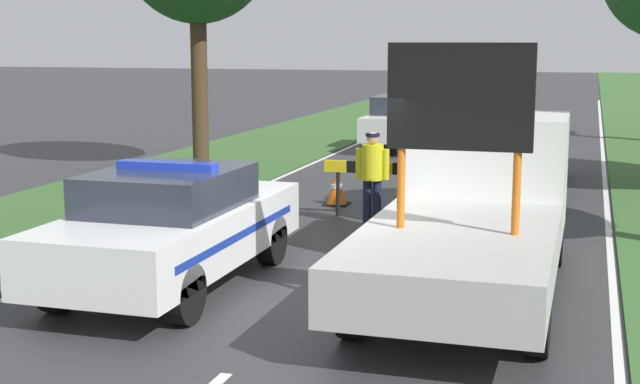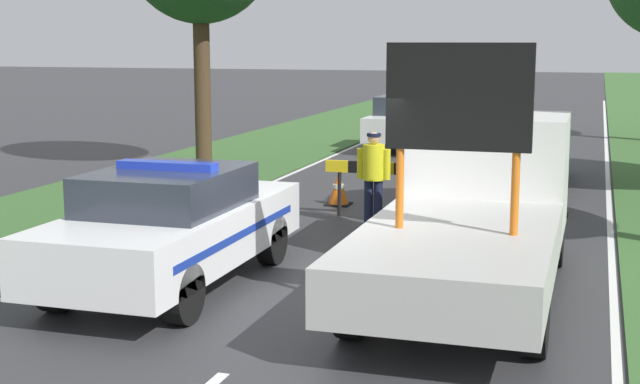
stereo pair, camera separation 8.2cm
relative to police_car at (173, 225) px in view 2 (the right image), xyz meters
The scene contains 15 objects.
ground_plane 2.00m from the police_car, ahead, with size 160.00×160.00×0.00m, color #333335.
lane_markings 11.95m from the police_car, 81.14° to the left, with size 7.25×53.79×0.01m.
grass_verge_left 20.50m from the police_car, 101.32° to the left, with size 4.37×120.00×0.03m.
police_car is the anchor object (origin of this frame).
work_truck 3.86m from the police_car, 17.71° to the left, with size 2.14×5.97×3.10m.
road_barrier 5.33m from the police_car, 70.72° to the left, with size 2.49×0.08×1.01m.
police_officer 4.62m from the police_car, 70.25° to the left, with size 0.58×0.37×1.61m.
pedestrian_civilian 5.03m from the police_car, 61.15° to the left, with size 0.62×0.39×1.73m.
traffic_cone_near_police 5.75m from the police_car, 53.42° to the left, with size 0.44×0.44×0.61m.
traffic_cone_centre_front 6.99m from the police_car, 57.77° to the left, with size 0.43×0.43×0.59m.
traffic_cone_near_truck 7.74m from the police_car, 54.45° to the left, with size 0.40×0.40×0.56m.
traffic_cone_behind_barrier 6.13m from the police_car, 85.89° to the left, with size 0.46×0.46×0.63m.
traffic_cone_lane_edge 1.42m from the police_car, 166.94° to the left, with size 0.39×0.39×0.55m.
queued_car_sedan_black 10.45m from the police_car, 70.27° to the left, with size 1.90×4.29×1.44m.
queued_car_van_white 15.17m from the police_car, 90.49° to the left, with size 1.74×4.04×1.55m.
Camera 2 is at (3.27, -10.16, 3.13)m, focal length 50.00 mm.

